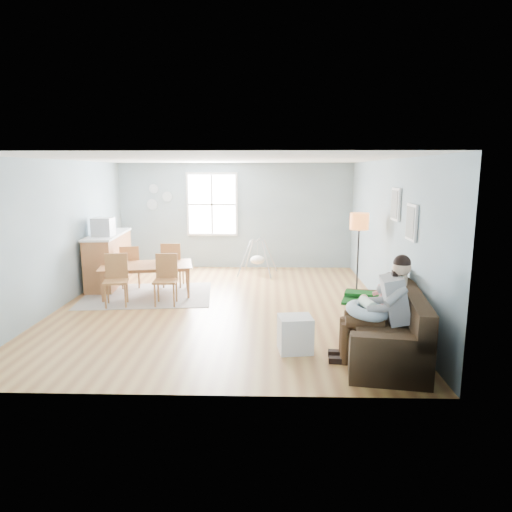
{
  "coord_description": "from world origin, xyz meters",
  "views": [
    {
      "loc": [
        0.87,
        -8.25,
        2.49
      ],
      "look_at": [
        0.64,
        -0.25,
        1.0
      ],
      "focal_mm": 32.0,
      "sensor_mm": 36.0,
      "label": 1
    }
  ],
  "objects_px": {
    "toddler": "(382,296)",
    "chair_sw": "(116,276)",
    "floor_lamp": "(359,229)",
    "counter": "(109,258)",
    "storage_cube": "(295,334)",
    "dining_table": "(147,280)",
    "sofa": "(388,331)",
    "father": "(381,305)",
    "chair_se": "(166,276)",
    "monitor": "(103,227)",
    "baby_swing": "(258,259)",
    "chair_nw": "(130,264)",
    "chair_ne": "(172,262)"
  },
  "relations": [
    {
      "from": "chair_nw",
      "to": "baby_swing",
      "type": "bearing_deg",
      "value": 26.94
    },
    {
      "from": "toddler",
      "to": "monitor",
      "type": "relative_size",
      "value": 2.1
    },
    {
      "from": "chair_nw",
      "to": "baby_swing",
      "type": "distance_m",
      "value": 3.03
    },
    {
      "from": "chair_nw",
      "to": "monitor",
      "type": "relative_size",
      "value": 2.27
    },
    {
      "from": "chair_se",
      "to": "chair_nw",
      "type": "relative_size",
      "value": 1.03
    },
    {
      "from": "father",
      "to": "baby_swing",
      "type": "xyz_separation_m",
      "value": [
        -1.74,
        5.12,
        -0.39
      ]
    },
    {
      "from": "counter",
      "to": "baby_swing",
      "type": "distance_m",
      "value": 3.44
    },
    {
      "from": "chair_se",
      "to": "baby_swing",
      "type": "bearing_deg",
      "value": 56.5
    },
    {
      "from": "toddler",
      "to": "chair_ne",
      "type": "bearing_deg",
      "value": 137.99
    },
    {
      "from": "storage_cube",
      "to": "chair_nw",
      "type": "distance_m",
      "value": 4.79
    },
    {
      "from": "monitor",
      "to": "sofa",
      "type": "bearing_deg",
      "value": -33.77
    },
    {
      "from": "storage_cube",
      "to": "counter",
      "type": "height_order",
      "value": "counter"
    },
    {
      "from": "sofa",
      "to": "storage_cube",
      "type": "bearing_deg",
      "value": 178.69
    },
    {
      "from": "floor_lamp",
      "to": "sofa",
      "type": "bearing_deg",
      "value": -90.81
    },
    {
      "from": "floor_lamp",
      "to": "counter",
      "type": "height_order",
      "value": "floor_lamp"
    },
    {
      "from": "storage_cube",
      "to": "dining_table",
      "type": "bearing_deg",
      "value": 134.87
    },
    {
      "from": "toddler",
      "to": "chair_sw",
      "type": "height_order",
      "value": "toddler"
    },
    {
      "from": "sofa",
      "to": "chair_se",
      "type": "bearing_deg",
      "value": 147.31
    },
    {
      "from": "dining_table",
      "to": "chair_ne",
      "type": "bearing_deg",
      "value": 48.67
    },
    {
      "from": "chair_sw",
      "to": "monitor",
      "type": "height_order",
      "value": "monitor"
    },
    {
      "from": "sofa",
      "to": "counter",
      "type": "xyz_separation_m",
      "value": [
        -5.21,
        3.84,
        0.26
      ]
    },
    {
      "from": "baby_swing",
      "to": "floor_lamp",
      "type": "bearing_deg",
      "value": -50.37
    },
    {
      "from": "floor_lamp",
      "to": "dining_table",
      "type": "relative_size",
      "value": 0.96
    },
    {
      "from": "chair_nw",
      "to": "counter",
      "type": "relative_size",
      "value": 0.45
    },
    {
      "from": "toddler",
      "to": "monitor",
      "type": "xyz_separation_m",
      "value": [
        -5.11,
        3.23,
        0.58
      ]
    },
    {
      "from": "chair_nw",
      "to": "chair_ne",
      "type": "height_order",
      "value": "chair_ne"
    },
    {
      "from": "floor_lamp",
      "to": "chair_se",
      "type": "height_order",
      "value": "floor_lamp"
    },
    {
      "from": "chair_sw",
      "to": "chair_nw",
      "type": "relative_size",
      "value": 1.04
    },
    {
      "from": "chair_sw",
      "to": "counter",
      "type": "distance_m",
      "value": 1.78
    },
    {
      "from": "father",
      "to": "chair_sw",
      "type": "height_order",
      "value": "father"
    },
    {
      "from": "chair_sw",
      "to": "chair_se",
      "type": "height_order",
      "value": "chair_sw"
    },
    {
      "from": "chair_sw",
      "to": "monitor",
      "type": "distance_m",
      "value": 1.61
    },
    {
      "from": "toddler",
      "to": "counter",
      "type": "xyz_separation_m",
      "value": [
        -5.16,
        3.62,
        -0.18
      ]
    },
    {
      "from": "father",
      "to": "chair_ne",
      "type": "distance_m",
      "value": 5.23
    },
    {
      "from": "chair_se",
      "to": "chair_sw",
      "type": "bearing_deg",
      "value": -173.99
    },
    {
      "from": "chair_sw",
      "to": "chair_se",
      "type": "distance_m",
      "value": 0.93
    },
    {
      "from": "baby_swing",
      "to": "father",
      "type": "bearing_deg",
      "value": -71.25
    },
    {
      "from": "chair_se",
      "to": "monitor",
      "type": "distance_m",
      "value": 2.1
    },
    {
      "from": "chair_sw",
      "to": "monitor",
      "type": "xyz_separation_m",
      "value": [
        -0.66,
        1.25,
        0.78
      ]
    },
    {
      "from": "sofa",
      "to": "floor_lamp",
      "type": "distance_m",
      "value": 2.7
    },
    {
      "from": "floor_lamp",
      "to": "chair_se",
      "type": "distance_m",
      "value": 3.73
    },
    {
      "from": "toddler",
      "to": "baby_swing",
      "type": "xyz_separation_m",
      "value": [
        -1.87,
        4.6,
        -0.37
      ]
    },
    {
      "from": "chair_ne",
      "to": "dining_table",
      "type": "bearing_deg",
      "value": -119.69
    },
    {
      "from": "chair_ne",
      "to": "baby_swing",
      "type": "bearing_deg",
      "value": 35.32
    },
    {
      "from": "chair_ne",
      "to": "chair_nw",
      "type": "bearing_deg",
      "value": -174.34
    },
    {
      "from": "storage_cube",
      "to": "chair_se",
      "type": "relative_size",
      "value": 0.53
    },
    {
      "from": "father",
      "to": "chair_ne",
      "type": "bearing_deg",
      "value": 132.8
    },
    {
      "from": "father",
      "to": "counter",
      "type": "distance_m",
      "value": 6.51
    },
    {
      "from": "chair_se",
      "to": "monitor",
      "type": "height_order",
      "value": "monitor"
    },
    {
      "from": "floor_lamp",
      "to": "storage_cube",
      "type": "bearing_deg",
      "value": -118.43
    }
  ]
}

